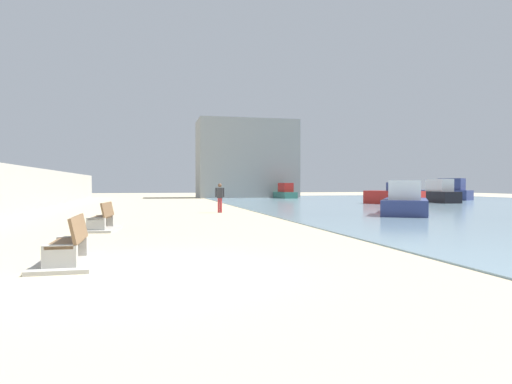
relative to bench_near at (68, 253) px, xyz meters
The scene contains 12 objects.
ground_plane 16.93m from the bench_near, 84.98° to the left, with size 120.00×120.00×0.00m, color #C6B793.
seawall 17.94m from the bench_near, 109.64° to the left, with size 0.80×64.00×2.67m, color #ADAAA3.
water_bay 30.56m from the bench_near, 33.50° to the left, with size 36.00×68.00×0.04m, color #7A99A8.
bench_near is the anchor object (origin of this frame).
bench_far 6.98m from the bench_near, 90.78° to the left, with size 1.33×2.21×0.98m.
person_walking 16.63m from the bench_near, 71.14° to the left, with size 0.53×0.22×1.67m.
boat_nearest 30.77m from the bench_near, 48.12° to the left, with size 3.74×4.81×1.72m.
boat_outer 18.68m from the bench_near, 38.65° to the left, with size 4.75×5.73×1.77m.
boat_far_left 43.56m from the bench_near, 44.85° to the left, with size 4.16×5.39×2.18m.
boat_mid_bay 43.59m from the bench_near, 67.75° to the left, with size 1.92×5.20×1.74m.
boat_far_right 36.47m from the bench_near, 44.52° to the left, with size 2.12×6.49×2.04m.
harbor_building 46.93m from the bench_near, 73.82° to the left, with size 12.00×6.00×9.45m, color gray.
Camera 1 is at (0.15, -8.37, 1.60)m, focal length 31.52 mm.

